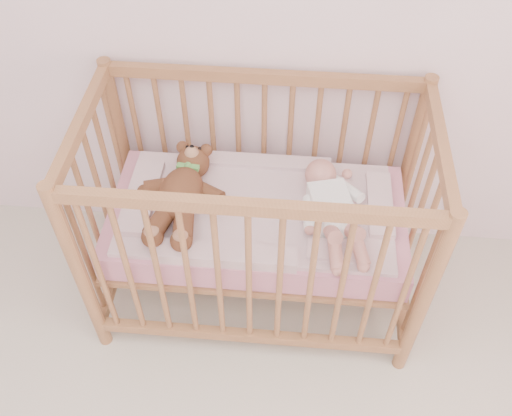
# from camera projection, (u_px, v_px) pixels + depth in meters

# --- Properties ---
(crib) EXTENTS (1.36, 0.76, 1.00)m
(crib) POSITION_uv_depth(u_px,v_px,m) (257.00, 218.00, 2.38)
(crib) COLOR #AD7949
(crib) RESTS_ON floor
(mattress) EXTENTS (1.22, 0.62, 0.13)m
(mattress) POSITION_uv_depth(u_px,v_px,m) (257.00, 221.00, 2.39)
(mattress) COLOR pink
(mattress) RESTS_ON crib
(blanket) EXTENTS (1.10, 0.58, 0.06)m
(blanket) POSITION_uv_depth(u_px,v_px,m) (257.00, 209.00, 2.34)
(blanket) COLOR pink
(blanket) RESTS_ON mattress
(baby) EXTENTS (0.42, 0.64, 0.14)m
(baby) POSITION_uv_depth(u_px,v_px,m) (331.00, 205.00, 2.25)
(baby) COLOR white
(baby) RESTS_ON blanket
(teddy_bear) EXTENTS (0.44, 0.59, 0.15)m
(teddy_bear) POSITION_uv_depth(u_px,v_px,m) (181.00, 193.00, 2.28)
(teddy_bear) COLOR brown
(teddy_bear) RESTS_ON blanket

